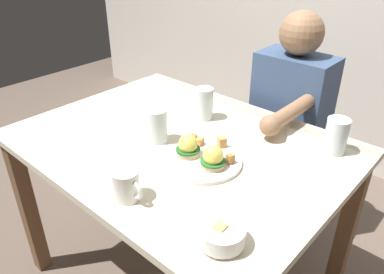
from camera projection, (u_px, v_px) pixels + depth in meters
The scene contains 9 objects.
dining_table at pixel (180, 164), 1.45m from camera, with size 1.20×0.90×0.74m.
eggs_benedict_plate at pixel (202, 156), 1.26m from camera, with size 0.27×0.27×0.09m.
fruit_bowl at pixel (222, 235), 0.93m from camera, with size 0.12×0.12×0.06m.
coffee_mug at pixel (127, 184), 1.08m from camera, with size 0.11×0.08×0.09m.
fork at pixel (288, 139), 1.40m from camera, with size 0.09×0.14×0.00m.
water_glass_near at pixel (204, 106), 1.54m from camera, with size 0.07×0.07×0.13m.
water_glass_far at pixel (336, 137), 1.30m from camera, with size 0.08×0.08×0.13m.
water_glass_extra at pixel (157, 127), 1.37m from camera, with size 0.07×0.07×0.13m.
diner_person at pixel (287, 119), 1.76m from camera, with size 0.34×0.54×1.14m.
Camera 1 is at (0.85, -0.87, 1.44)m, focal length 34.99 mm.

